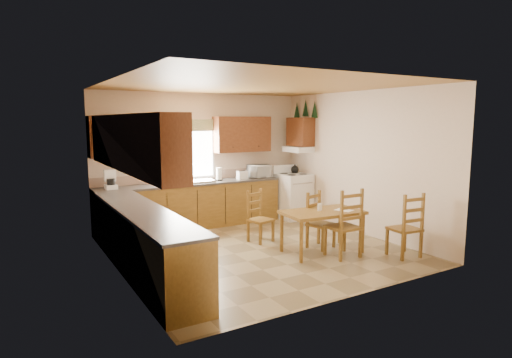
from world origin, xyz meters
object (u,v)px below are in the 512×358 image
dining_table (322,232)px  chair_near_left (343,223)px  chair_far_left (261,217)px  chair_far_right (321,220)px  stove (293,196)px  chair_near_right (405,225)px  microwave (259,171)px

dining_table → chair_near_left: bearing=-62.0°
dining_table → chair_far_left: 1.18m
chair_far_right → chair_near_left: bearing=-106.5°
stove → dining_table: 2.50m
chair_near_left → chair_near_right: 0.98m
chair_far_left → microwave: bearing=45.5°
chair_far_right → chair_near_right: bearing=-67.5°
dining_table → chair_near_right: size_ratio=1.25×
microwave → dining_table: bearing=-86.9°
microwave → dining_table: 2.72m
chair_far_right → stove: bearing=50.1°
chair_near_right → chair_near_left: bearing=-24.2°
chair_far_left → chair_far_right: size_ratio=0.97×
chair_near_left → chair_far_right: size_ratio=1.16×
stove → chair_near_left: chair_near_left is taller
microwave → chair_near_left: bearing=-83.3°
chair_near_right → chair_far_right: 1.34m
dining_table → chair_near_right: (0.98, -0.83, 0.17)m
stove → chair_far_right: bearing=-115.1°
microwave → chair_near_right: size_ratio=0.44×
stove → chair_far_left: stove is taller
microwave → chair_near_left: microwave is taller
stove → chair_near_right: 3.10m
dining_table → chair_far_left: bearing=122.9°
chair_near_right → chair_far_left: size_ratio=1.13×
dining_table → chair_near_left: (0.14, -0.34, 0.20)m
microwave → chair_far_right: microwave is taller
chair_near_left → microwave: bearing=-92.9°
microwave → chair_far_right: bearing=-84.2°
stove → chair_far_left: size_ratio=1.06×
chair_near_right → dining_table: bearing=-34.0°
dining_table → chair_far_left: size_ratio=1.41×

